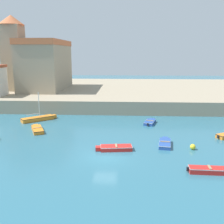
% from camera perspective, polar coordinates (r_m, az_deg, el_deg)
% --- Properties ---
extents(ground_plane, '(200.00, 200.00, 0.00)m').
position_cam_1_polar(ground_plane, '(27.82, -1.55, -9.53)').
color(ground_plane, '#2D667A').
extents(quay_seawall, '(120.00, 40.00, 2.40)m').
position_cam_1_polar(quay_seawall, '(64.52, 1.13, 4.44)').
color(quay_seawall, gray).
rests_on(quay_seawall, ground).
extents(dinghy_orange_1, '(2.75, 4.25, 0.55)m').
position_cam_1_polar(dinghy_orange_1, '(37.59, -15.95, -3.62)').
color(dinghy_orange_1, orange).
rests_on(dinghy_orange_1, ground).
extents(dinghy_blue_2, '(2.12, 3.66, 0.54)m').
position_cam_1_polar(dinghy_blue_2, '(40.35, 8.27, -2.15)').
color(dinghy_blue_2, '#284C9E').
rests_on(dinghy_blue_2, ground).
extents(dinghy_red_3, '(4.13, 1.71, 0.57)m').
position_cam_1_polar(dinghy_red_3, '(29.27, 0.68, -7.79)').
color(dinghy_red_3, red).
rests_on(dinghy_red_3, ground).
extents(sailboat_orange_4, '(5.04, 4.38, 4.56)m').
position_cam_1_polar(sailboat_orange_4, '(43.28, -15.73, -1.35)').
color(sailboat_orange_4, orange).
rests_on(sailboat_orange_4, ground).
extents(dinghy_red_5, '(4.27, 1.16, 0.60)m').
position_cam_1_polar(dinghy_red_5, '(25.61, 20.63, -11.74)').
color(dinghy_red_5, red).
rests_on(dinghy_red_5, ground).
extents(dinghy_blue_7, '(1.80, 3.82, 0.53)m').
position_cam_1_polar(dinghy_blue_7, '(31.37, 11.44, -6.67)').
color(dinghy_blue_7, '#284C9E').
rests_on(dinghy_blue_7, ground).
extents(mooring_buoy, '(0.62, 0.62, 0.62)m').
position_cam_1_polar(mooring_buoy, '(30.79, 17.18, -7.25)').
color(mooring_buoy, yellow).
rests_on(mooring_buoy, ground).
extents(church, '(13.18, 16.97, 15.92)m').
position_cam_1_polar(church, '(61.89, -15.25, 10.33)').
color(church, gray).
rests_on(church, quay_seawall).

